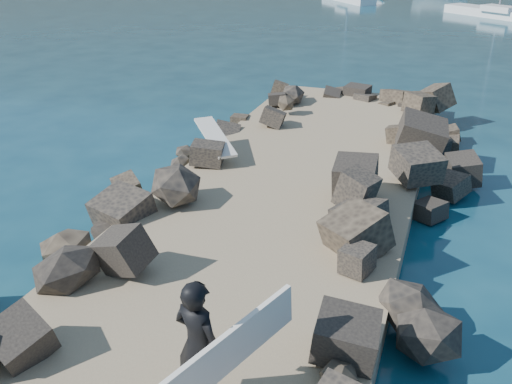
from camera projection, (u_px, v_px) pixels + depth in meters
ground at (271, 234)px, 13.09m from camera, size 800.00×800.00×0.00m
jetty at (239, 267)px, 11.25m from camera, size 6.00×26.00×0.60m
riprap_left at (124, 224)px, 12.47m from camera, size 2.60×22.00×1.00m
riprap_right at (392, 272)px, 10.71m from camera, size 2.60×22.00×1.00m
surfboard_resting at (215, 141)px, 15.77m from camera, size 1.84×1.96×0.07m
surfer_with_board at (203, 346)px, 7.22m from camera, size 1.33×2.25×1.92m
sailboat_c at (498, 13)px, 44.70m from camera, size 8.33×6.95×10.59m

